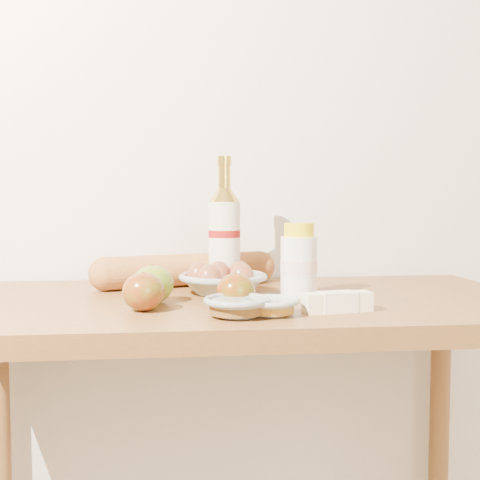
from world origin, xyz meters
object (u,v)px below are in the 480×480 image
at_px(cream_bottle, 299,262).
at_px(baguette, 186,270).
at_px(table, 238,357).
at_px(bourbon_bottle, 224,235).
at_px(egg_bowl, 223,281).

bearing_deg(cream_bottle, baguette, 135.51).
xyz_separation_m(table, baguette, (-0.10, 0.18, 0.16)).
relative_size(cream_bottle, baguette, 0.34).
relative_size(table, bourbon_bottle, 4.05).
bearing_deg(table, bourbon_bottle, 96.70).
bearing_deg(cream_bottle, egg_bowl, 154.80).
xyz_separation_m(table, cream_bottle, (0.13, 0.01, 0.19)).
bearing_deg(bourbon_bottle, baguette, 159.20).
xyz_separation_m(cream_bottle, egg_bowl, (-0.16, 0.04, -0.04)).
distance_m(table, bourbon_bottle, 0.28).
bearing_deg(table, egg_bowl, 116.19).
height_order(bourbon_bottle, baguette, bourbon_bottle).
height_order(table, egg_bowl, egg_bowl).
height_order(bourbon_bottle, egg_bowl, bourbon_bottle).
xyz_separation_m(bourbon_bottle, baguette, (-0.09, 0.03, -0.08)).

